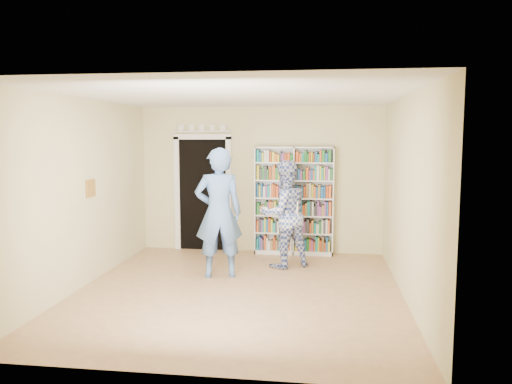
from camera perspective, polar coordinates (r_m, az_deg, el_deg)
floor at (r=7.12m, az=-2.01°, el=-11.26°), size 5.00×5.00×0.00m
ceiling at (r=6.81m, az=-2.10°, el=10.94°), size 5.00×5.00×0.00m
wall_back at (r=9.30m, az=0.54°, el=1.40°), size 4.50×0.00×4.50m
wall_left at (r=7.54m, az=-19.15°, el=-0.12°), size 0.00×5.00×5.00m
wall_right at (r=6.83m, az=16.90°, el=-0.69°), size 0.00×5.00×5.00m
bookshelf at (r=9.12m, az=4.36°, el=-0.95°), size 1.43×0.27×1.97m
doorway at (r=9.49m, az=-6.09°, el=0.43°), size 1.10×0.08×2.43m
wall_art at (r=7.71m, az=-18.37°, el=0.41°), size 0.03×0.25×0.25m
man_blue at (r=7.64m, az=-4.29°, el=-2.39°), size 0.83×0.66×1.99m
man_plaid at (r=8.22m, az=3.23°, el=-2.53°), size 1.08×1.02×1.77m
paper_sheet at (r=8.02m, az=4.12°, el=-1.98°), size 0.20×0.08×0.29m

